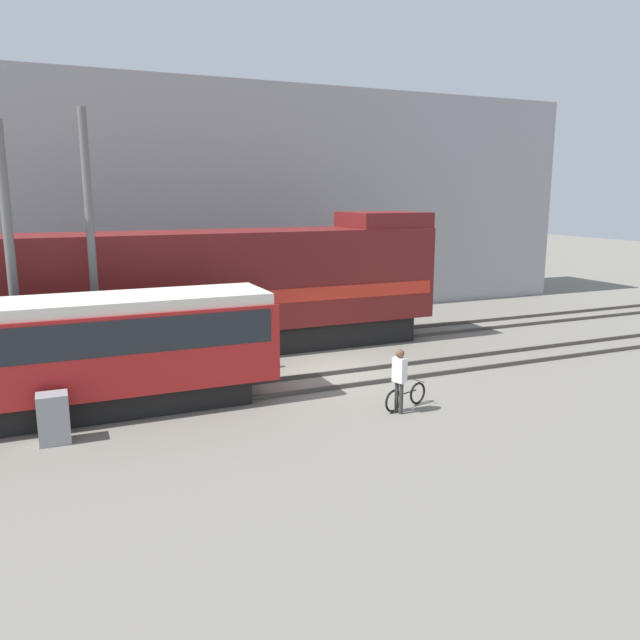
{
  "coord_description": "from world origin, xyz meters",
  "views": [
    {
      "loc": [
        -8.47,
        -17.79,
        5.75
      ],
      "look_at": [
        -0.64,
        0.22,
        1.8
      ],
      "focal_mm": 35.0,
      "sensor_mm": 36.0,
      "label": 1
    }
  ],
  "objects_px": {
    "signal_box": "(54,418)",
    "person": "(399,374)",
    "streetcar": "(31,354)",
    "utility_pole_left": "(11,262)",
    "bicycle": "(406,397)",
    "utility_pole_center": "(92,252)",
    "freight_locomotive": "(207,290)"
  },
  "relations": [
    {
      "from": "person",
      "to": "utility_pole_center",
      "type": "relative_size",
      "value": 0.22
    },
    {
      "from": "streetcar",
      "to": "utility_pole_center",
      "type": "bearing_deg",
      "value": 54.72
    },
    {
      "from": "freight_locomotive",
      "to": "utility_pole_left",
      "type": "relative_size",
      "value": 2.28
    },
    {
      "from": "bicycle",
      "to": "person",
      "type": "bearing_deg",
      "value": -144.32
    },
    {
      "from": "freight_locomotive",
      "to": "person",
      "type": "xyz_separation_m",
      "value": [
        3.16,
        -8.3,
        -1.29
      ]
    },
    {
      "from": "freight_locomotive",
      "to": "utility_pole_center",
      "type": "relative_size",
      "value": 2.16
    },
    {
      "from": "utility_pole_center",
      "to": "bicycle",
      "type": "bearing_deg",
      "value": -36.26
    },
    {
      "from": "streetcar",
      "to": "utility_pole_left",
      "type": "distance_m",
      "value": 3.3
    },
    {
      "from": "freight_locomotive",
      "to": "utility_pole_left",
      "type": "distance_m",
      "value": 6.8
    },
    {
      "from": "streetcar",
      "to": "utility_pole_left",
      "type": "height_order",
      "value": "utility_pole_left"
    },
    {
      "from": "bicycle",
      "to": "signal_box",
      "type": "distance_m",
      "value": 8.96
    },
    {
      "from": "bicycle",
      "to": "utility_pole_center",
      "type": "distance_m",
      "value": 10.05
    },
    {
      "from": "person",
      "to": "signal_box",
      "type": "relative_size",
      "value": 1.47
    },
    {
      "from": "freight_locomotive",
      "to": "streetcar",
      "type": "distance_m",
      "value": 7.67
    },
    {
      "from": "utility_pole_left",
      "to": "bicycle",
      "type": "bearing_deg",
      "value": -29.66
    },
    {
      "from": "person",
      "to": "signal_box",
      "type": "height_order",
      "value": "person"
    },
    {
      "from": "utility_pole_center",
      "to": "signal_box",
      "type": "height_order",
      "value": "utility_pole_center"
    },
    {
      "from": "freight_locomotive",
      "to": "bicycle",
      "type": "height_order",
      "value": "freight_locomotive"
    },
    {
      "from": "person",
      "to": "utility_pole_center",
      "type": "height_order",
      "value": "utility_pole_center"
    },
    {
      "from": "freight_locomotive",
      "to": "signal_box",
      "type": "height_order",
      "value": "freight_locomotive"
    },
    {
      "from": "bicycle",
      "to": "utility_pole_left",
      "type": "height_order",
      "value": "utility_pole_left"
    },
    {
      "from": "freight_locomotive",
      "to": "utility_pole_center",
      "type": "xyz_separation_m",
      "value": [
        -3.97,
        -2.52,
        1.73
      ]
    },
    {
      "from": "bicycle",
      "to": "utility_pole_left",
      "type": "distance_m",
      "value": 11.69
    },
    {
      "from": "freight_locomotive",
      "to": "utility_pole_center",
      "type": "height_order",
      "value": "utility_pole_center"
    },
    {
      "from": "streetcar",
      "to": "utility_pole_left",
      "type": "relative_size",
      "value": 1.61
    },
    {
      "from": "freight_locomotive",
      "to": "signal_box",
      "type": "relative_size",
      "value": 14.74
    },
    {
      "from": "signal_box",
      "to": "person",
      "type": "bearing_deg",
      "value": -9.89
    },
    {
      "from": "signal_box",
      "to": "utility_pole_left",
      "type": "bearing_deg",
      "value": 100.54
    },
    {
      "from": "bicycle",
      "to": "utility_pole_left",
      "type": "bearing_deg",
      "value": 150.34
    },
    {
      "from": "streetcar",
      "to": "utility_pole_center",
      "type": "xyz_separation_m",
      "value": [
        1.78,
        2.52,
        2.31
      ]
    },
    {
      "from": "utility_pole_left",
      "to": "signal_box",
      "type": "relative_size",
      "value": 6.47
    },
    {
      "from": "utility_pole_left",
      "to": "freight_locomotive",
      "type": "bearing_deg",
      "value": 22.34
    }
  ]
}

